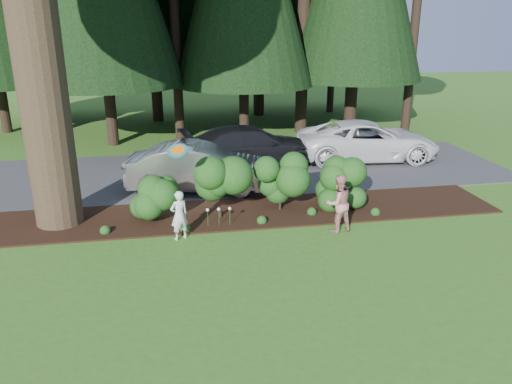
{
  "coord_description": "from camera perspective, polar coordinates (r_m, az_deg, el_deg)",
  "views": [
    {
      "loc": [
        -1.48,
        -10.13,
        5.37
      ],
      "look_at": [
        0.55,
        1.4,
        1.3
      ],
      "focal_mm": 35.0,
      "sensor_mm": 36.0,
      "label": 1
    }
  ],
  "objects": [
    {
      "name": "child",
      "position": [
        12.82,
        -8.77,
        -2.65
      ],
      "size": [
        0.56,
        0.48,
        1.3
      ],
      "primitive_type": "imported",
      "rotation": [
        0.0,
        0.0,
        3.58
      ],
      "color": "silver",
      "rests_on": "ground"
    },
    {
      "name": "car_white_suv",
      "position": [
        20.4,
        12.67,
        5.75
      ],
      "size": [
        5.74,
        3.01,
        1.54
      ],
      "primitive_type": "imported",
      "rotation": [
        0.0,
        0.0,
        1.49
      ],
      "color": "silver",
      "rests_on": "driveway"
    },
    {
      "name": "car_dark_suv",
      "position": [
        19.0,
        -0.61,
        5.23
      ],
      "size": [
        5.53,
        2.9,
        1.53
      ],
      "primitive_type": "imported",
      "rotation": [
        0.0,
        0.0,
        1.72
      ],
      "color": "black",
      "rests_on": "driveway"
    },
    {
      "name": "lily_cluster",
      "position": [
        13.49,
        -4.29,
        -2.07
      ],
      "size": [
        0.69,
        0.09,
        0.57
      ],
      "color": "#174B17",
      "rests_on": "ground"
    },
    {
      "name": "ground",
      "position": [
        11.56,
        -1.48,
        -8.52
      ],
      "size": [
        80.0,
        80.0,
        0.0
      ],
      "primitive_type": "plane",
      "color": "#3D601B",
      "rests_on": "ground"
    },
    {
      "name": "car_silver_wagon",
      "position": [
        16.3,
        -6.46,
        2.79
      ],
      "size": [
        4.94,
        2.48,
        1.55
      ],
      "primitive_type": "imported",
      "rotation": [
        0.0,
        0.0,
        1.39
      ],
      "color": "#B3B3B8",
      "rests_on": "driveway"
    },
    {
      "name": "shrub_row",
      "position": [
        14.21,
        -0.33,
        0.44
      ],
      "size": [
        6.53,
        1.6,
        1.61
      ],
      "color": "#174B17",
      "rests_on": "ground"
    },
    {
      "name": "mulch_bed",
      "position": [
        14.48,
        -3.41,
        -2.53
      ],
      "size": [
        16.0,
        2.5,
        0.05
      ],
      "primitive_type": "cube",
      "color": "black",
      "rests_on": "ground"
    },
    {
      "name": "frisbee",
      "position": [
        12.23,
        -8.92,
        4.69
      ],
      "size": [
        0.55,
        0.47,
        0.34
      ],
      "color": "#166D79",
      "rests_on": "ground"
    },
    {
      "name": "driveway",
      "position": [
        18.48,
        -4.96,
        2.25
      ],
      "size": [
        22.0,
        6.0,
        0.03
      ],
      "primitive_type": "cube",
      "color": "#38383A",
      "rests_on": "ground"
    },
    {
      "name": "adult",
      "position": [
        13.3,
        9.38,
        -1.28
      ],
      "size": [
        0.87,
        0.74,
        1.56
      ],
      "primitive_type": "imported",
      "rotation": [
        0.0,
        0.0,
        3.35
      ],
      "color": "#A21A15",
      "rests_on": "ground"
    }
  ]
}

